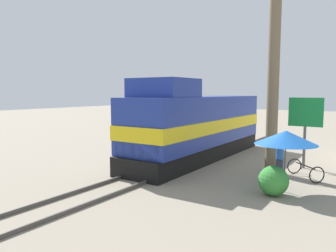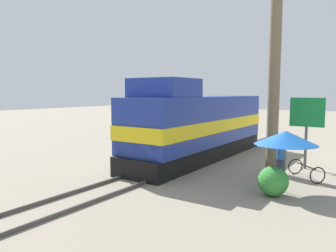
{
  "view_description": "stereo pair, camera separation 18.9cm",
  "coord_description": "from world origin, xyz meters",
  "px_view_note": "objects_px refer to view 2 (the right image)",
  "views": [
    {
      "loc": [
        9.04,
        -14.89,
        3.9
      ],
      "look_at": [
        1.2,
        -2.98,
        2.43
      ],
      "focal_mm": 35.0,
      "sensor_mm": 36.0,
      "label": 1
    },
    {
      "loc": [
        9.19,
        -14.78,
        3.9
      ],
      "look_at": [
        1.2,
        -2.98,
        2.43
      ],
      "focal_mm": 35.0,
      "sensor_mm": 36.0,
      "label": 2
    }
  ],
  "objects_px": {
    "utility_pole": "(275,62)",
    "vendor_umbrella": "(286,138)",
    "person_bystander": "(280,157)",
    "billboard_sign": "(307,117)",
    "bicycle": "(306,170)",
    "locomotive": "(198,126)"
  },
  "relations": [
    {
      "from": "utility_pole",
      "to": "bicycle",
      "type": "height_order",
      "value": "utility_pole"
    },
    {
      "from": "vendor_umbrella",
      "to": "bicycle",
      "type": "xyz_separation_m",
      "value": [
        0.26,
        2.66,
        -1.78
      ]
    },
    {
      "from": "person_bystander",
      "to": "bicycle",
      "type": "distance_m",
      "value": 1.24
    },
    {
      "from": "utility_pole",
      "to": "vendor_umbrella",
      "type": "distance_m",
      "value": 4.49
    },
    {
      "from": "utility_pole",
      "to": "billboard_sign",
      "type": "bearing_deg",
      "value": 57.99
    },
    {
      "from": "billboard_sign",
      "to": "bicycle",
      "type": "xyz_separation_m",
      "value": [
        0.46,
        -2.11,
        -2.27
      ]
    },
    {
      "from": "person_bystander",
      "to": "utility_pole",
      "type": "bearing_deg",
      "value": 135.08
    },
    {
      "from": "billboard_sign",
      "to": "person_bystander",
      "type": "distance_m",
      "value": 3.04
    },
    {
      "from": "utility_pole",
      "to": "person_bystander",
      "type": "bearing_deg",
      "value": -44.92
    },
    {
      "from": "billboard_sign",
      "to": "bicycle",
      "type": "relative_size",
      "value": 2.02
    },
    {
      "from": "utility_pole",
      "to": "person_bystander",
      "type": "distance_m",
      "value": 4.45
    },
    {
      "from": "billboard_sign",
      "to": "bicycle",
      "type": "distance_m",
      "value": 3.14
    },
    {
      "from": "locomotive",
      "to": "utility_pole",
      "type": "bearing_deg",
      "value": -10.55
    },
    {
      "from": "person_bystander",
      "to": "billboard_sign",
      "type": "bearing_deg",
      "value": 76.34
    },
    {
      "from": "utility_pole",
      "to": "bicycle",
      "type": "bearing_deg",
      "value": -8.5
    },
    {
      "from": "vendor_umbrella",
      "to": "billboard_sign",
      "type": "height_order",
      "value": "billboard_sign"
    },
    {
      "from": "utility_pole",
      "to": "billboard_sign",
      "type": "distance_m",
      "value": 3.45
    },
    {
      "from": "locomotive",
      "to": "vendor_umbrella",
      "type": "bearing_deg",
      "value": -32.23
    },
    {
      "from": "vendor_umbrella",
      "to": "billboard_sign",
      "type": "relative_size",
      "value": 0.67
    },
    {
      "from": "locomotive",
      "to": "bicycle",
      "type": "distance_m",
      "value": 6.51
    },
    {
      "from": "vendor_umbrella",
      "to": "bicycle",
      "type": "height_order",
      "value": "vendor_umbrella"
    },
    {
      "from": "bicycle",
      "to": "vendor_umbrella",
      "type": "bearing_deg",
      "value": 40.78
    }
  ]
}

